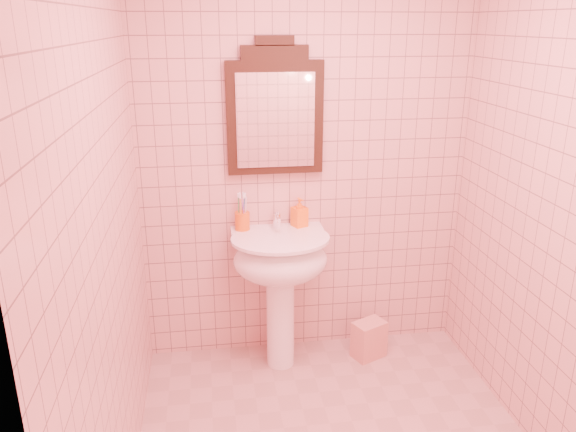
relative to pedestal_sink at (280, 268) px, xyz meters
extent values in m
cube|color=#D19A92|center=(0.19, 0.23, 0.59)|extent=(2.00, 0.02, 2.50)
cylinder|color=white|center=(0.00, 0.01, -0.31)|extent=(0.17, 0.17, 0.70)
ellipsoid|color=white|center=(0.00, -0.01, 0.06)|extent=(0.56, 0.46, 0.28)
cube|color=white|center=(0.00, 0.15, 0.17)|extent=(0.56, 0.15, 0.05)
cylinder|color=white|center=(0.00, -0.01, 0.19)|extent=(0.58, 0.58, 0.02)
cylinder|color=white|center=(0.00, 0.15, 0.25)|extent=(0.04, 0.04, 0.09)
cylinder|color=white|center=(0.00, 0.10, 0.28)|extent=(0.02, 0.10, 0.02)
cylinder|color=white|center=(0.00, 0.05, 0.26)|extent=(0.02, 0.02, 0.04)
cube|color=white|center=(0.00, 0.16, 0.30)|extent=(0.02, 0.07, 0.01)
cube|color=black|center=(0.00, 0.20, 0.86)|extent=(0.56, 0.05, 0.65)
cube|color=black|center=(0.00, 0.20, 1.23)|extent=(0.38, 0.05, 0.08)
cube|color=black|center=(0.00, 0.20, 1.29)|extent=(0.22, 0.05, 0.05)
cube|color=white|center=(0.00, 0.17, 0.85)|extent=(0.45, 0.01, 0.54)
cylinder|color=#DA5D12|center=(-0.21, 0.15, 0.26)|extent=(0.09, 0.09, 0.11)
cylinder|color=silver|center=(-0.19, 0.15, 0.30)|extent=(0.01, 0.01, 0.21)
cylinder|color=#338CD8|center=(-0.20, 0.17, 0.30)|extent=(0.01, 0.01, 0.21)
cylinder|color=#E5334C|center=(-0.22, 0.17, 0.30)|extent=(0.01, 0.01, 0.21)
cylinder|color=#3FBF59|center=(-0.23, 0.15, 0.30)|extent=(0.01, 0.01, 0.21)
cylinder|color=#D8CC4C|center=(-0.22, 0.13, 0.30)|extent=(0.01, 0.01, 0.21)
cylinder|color=purple|center=(-0.20, 0.13, 0.30)|extent=(0.01, 0.01, 0.21)
imported|color=orange|center=(0.14, 0.16, 0.29)|extent=(0.11, 0.11, 0.18)
cube|color=tan|center=(0.57, 0.00, -0.54)|extent=(0.24, 0.21, 0.25)
camera|label=1|loc=(-0.39, -3.03, 1.39)|focal=35.00mm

